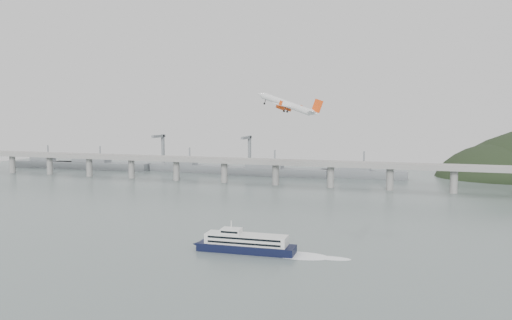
% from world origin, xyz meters
% --- Properties ---
extents(ground, '(900.00, 900.00, 0.00)m').
position_xyz_m(ground, '(0.00, 0.00, 0.00)').
color(ground, slate).
rests_on(ground, ground).
extents(bridge, '(800.00, 22.00, 23.90)m').
position_xyz_m(bridge, '(-1.15, 200.00, 17.65)').
color(bridge, gray).
rests_on(bridge, ground).
extents(distant_fleet, '(453.00, 60.90, 40.00)m').
position_xyz_m(distant_fleet, '(-155.36, 265.08, 6.22)').
color(distant_fleet, slate).
rests_on(distant_fleet, ground).
extents(ferry, '(75.26, 14.99, 14.19)m').
position_xyz_m(ferry, '(19.23, -16.38, 3.85)').
color(ferry, black).
rests_on(ferry, ground).
extents(airliner, '(43.54, 39.45, 17.34)m').
position_xyz_m(airliner, '(16.52, 66.96, 69.38)').
color(airliner, white).
rests_on(airliner, ground).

